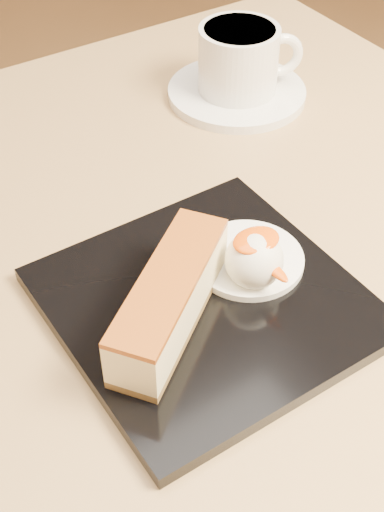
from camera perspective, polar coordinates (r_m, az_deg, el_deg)
table at (r=0.70m, az=0.04°, el=-10.33°), size 0.80×0.80×0.72m
dessert_plate at (r=0.55m, az=1.13°, el=-3.79°), size 0.22×0.22×0.01m
cheesecake at (r=0.51m, az=-1.78°, el=-3.46°), size 0.14×0.12×0.05m
cream_smear at (r=0.57m, az=4.48°, el=-0.24°), size 0.09×0.09×0.01m
ice_cream_scoop at (r=0.54m, az=4.99°, el=-0.32°), size 0.05×0.05×0.05m
mango_sauce at (r=0.53m, az=5.15°, el=1.26°), size 0.04×0.03×0.01m
mint_sprig at (r=0.57m, az=0.66°, el=0.41°), size 0.04×0.03×0.00m
saucer at (r=0.80m, az=3.60°, el=12.91°), size 0.15×0.15×0.01m
coffee_cup at (r=0.78m, az=3.89°, el=15.52°), size 0.11×0.08×0.07m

